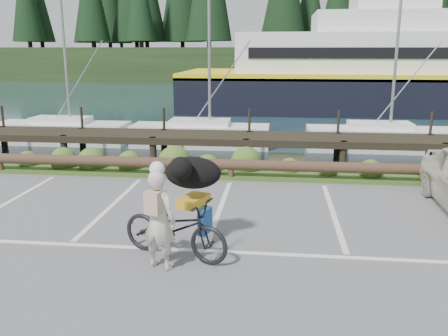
{
  "coord_description": "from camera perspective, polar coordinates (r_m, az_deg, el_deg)",
  "views": [
    {
      "loc": [
        1.28,
        -8.45,
        3.62
      ],
      "look_at": [
        0.14,
        1.58,
        1.1
      ],
      "focal_mm": 38.0,
      "sensor_mm": 36.0,
      "label": 1
    }
  ],
  "objects": [
    {
      "name": "harbor_backdrop",
      "position": [
        86.99,
        6.02,
        11.56
      ],
      "size": [
        170.0,
        160.0,
        30.0
      ],
      "color": "#172F37",
      "rests_on": "ground"
    },
    {
      "name": "dog",
      "position": [
        8.8,
        -3.76,
        -0.58
      ],
      "size": [
        0.84,
        1.16,
        0.61
      ],
      "primitive_type": "ellipsoid",
      "rotation": [
        0.0,
        0.0,
        1.23
      ],
      "color": "black",
      "rests_on": "bicycle"
    },
    {
      "name": "bicycle",
      "position": [
        8.52,
        -5.93,
        -7.18
      ],
      "size": [
        2.22,
        1.39,
        1.1
      ],
      "primitive_type": "imported",
      "rotation": [
        0.0,
        0.0,
        1.23
      ],
      "color": "black",
      "rests_on": "ground"
    },
    {
      "name": "ground",
      "position": [
        9.28,
        -1.99,
        -8.95
      ],
      "size": [
        72.0,
        72.0,
        0.0
      ],
      "primitive_type": "plane",
      "color": "#58585B"
    },
    {
      "name": "cyclist",
      "position": [
        8.02,
        -7.85,
        -6.21
      ],
      "size": [
        0.73,
        0.6,
        1.72
      ],
      "primitive_type": "imported",
      "rotation": [
        0.0,
        0.0,
        2.8
      ],
      "color": "beige",
      "rests_on": "ground"
    },
    {
      "name": "vegetation_strip",
      "position": [
        14.26,
        1.13,
        -0.48
      ],
      "size": [
        34.0,
        1.6,
        0.1
      ],
      "primitive_type": "cube",
      "color": "#3D5B21",
      "rests_on": "ground"
    },
    {
      "name": "log_rail",
      "position": [
        13.6,
        0.85,
        -1.41
      ],
      "size": [
        32.0,
        0.3,
        0.6
      ],
      "primitive_type": null,
      "color": "#443021",
      "rests_on": "ground"
    }
  ]
}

